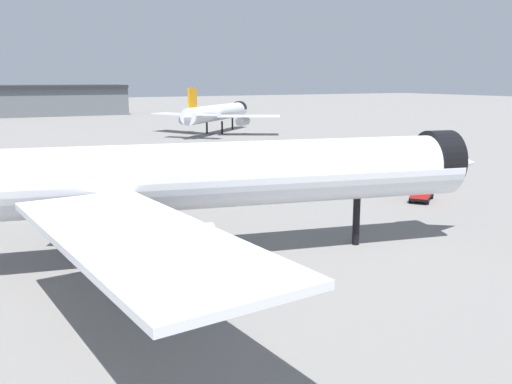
% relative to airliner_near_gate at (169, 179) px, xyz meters
% --- Properties ---
extents(ground, '(900.00, 900.00, 0.00)m').
position_rel_airliner_near_gate_xyz_m(ground, '(0.28, -3.91, -7.68)').
color(ground, slate).
extents(airliner_near_gate, '(63.56, 57.09, 17.44)m').
position_rel_airliner_near_gate_xyz_m(airliner_near_gate, '(0.00, 0.00, 0.00)').
color(airliner_near_gate, silver).
rests_on(airliner_near_gate, ground).
extents(airliner_far_taxiway, '(38.74, 36.56, 13.91)m').
position_rel_airliner_near_gate_xyz_m(airliner_far_taxiway, '(54.68, 108.43, -1.55)').
color(airliner_far_taxiway, silver).
rests_on(airliner_far_taxiway, ground).
extents(service_truck_front, '(5.80, 5.09, 3.00)m').
position_rel_airliner_near_gate_xyz_m(service_truck_front, '(39.01, 7.59, -6.09)').
color(service_truck_front, black).
rests_on(service_truck_front, ground).
extents(baggage_tug_wing, '(1.89, 3.21, 1.85)m').
position_rel_airliner_near_gate_xyz_m(baggage_tug_wing, '(-10.45, 37.63, -6.71)').
color(baggage_tug_wing, black).
rests_on(baggage_tug_wing, ground).
extents(baggage_cart_trailing, '(2.62, 2.24, 1.82)m').
position_rel_airliner_near_gate_xyz_m(baggage_cart_trailing, '(4.65, 36.18, -6.71)').
color(baggage_cart_trailing, black).
rests_on(baggage_cart_trailing, ground).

